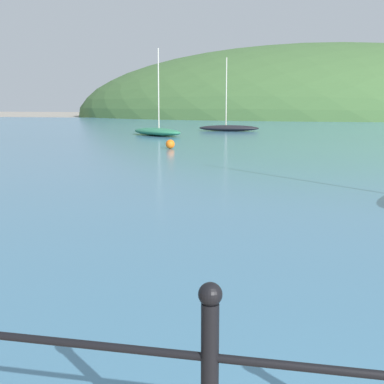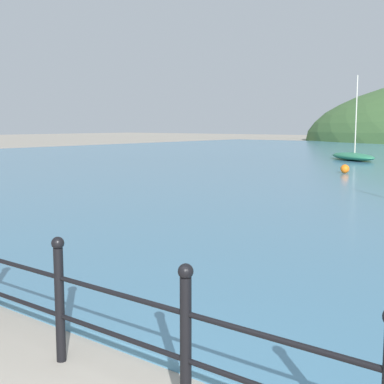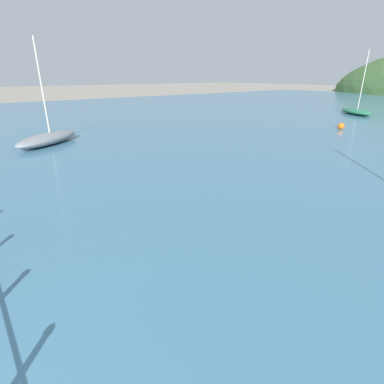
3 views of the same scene
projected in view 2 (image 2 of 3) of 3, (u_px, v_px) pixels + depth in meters
The scene contains 3 objects.
iron_railing at pixel (186, 336), 4.06m from camera, with size 9.32×0.12×1.21m.
boat_far_left at pixel (353, 156), 31.77m from camera, with size 4.12×3.64×4.97m.
mooring_buoy at pixel (345, 169), 23.44m from camera, with size 0.38×0.38×0.38m, color orange.
Camera 2 is at (2.60, -1.51, 2.24)m, focal length 50.00 mm.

